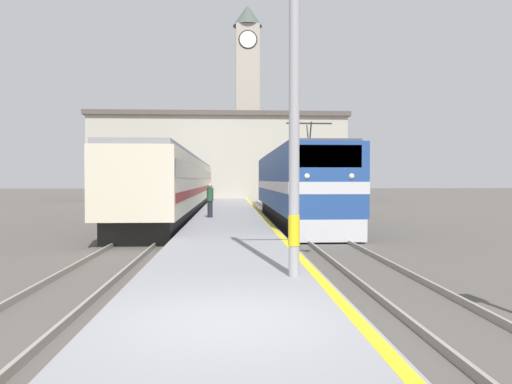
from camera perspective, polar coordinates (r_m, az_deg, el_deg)
ground_plane at (r=36.76m, az=-3.03°, el=-2.22°), size 200.00×200.00×0.00m
platform at (r=31.76m, az=-3.02°, el=-2.40°), size 3.74×140.00×0.42m
rail_track_near at (r=31.97m, az=3.31°, el=-2.70°), size 2.83×140.00×0.16m
rail_track_far at (r=31.94m, az=-8.91°, el=-2.72°), size 2.84×140.00×0.16m
locomotive_train at (r=26.78m, az=4.53°, el=0.68°), size 2.92×18.32×4.85m
passenger_train at (r=33.04m, az=-8.72°, el=0.84°), size 2.92×32.75×3.70m
catenary_mast at (r=10.09m, az=5.09°, el=16.08°), size 2.57×0.23×8.71m
person_on_platform at (r=25.25m, az=-5.28°, el=-0.84°), size 0.34×0.34×1.73m
clock_tower at (r=68.24m, az=-0.98°, el=10.86°), size 3.90×3.90×25.72m
station_building at (r=56.41m, az=-4.23°, el=3.88°), size 27.71×9.73×9.50m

